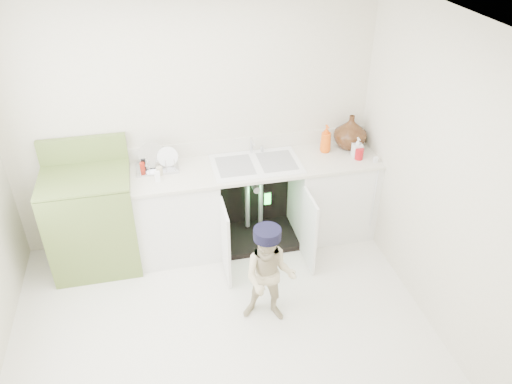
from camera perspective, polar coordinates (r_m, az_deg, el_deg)
ground at (r=4.36m, az=-3.72°, el=-15.80°), size 3.50×3.50×0.00m
room_shell at (r=3.52m, az=-4.43°, el=-2.24°), size 6.00×5.50×1.26m
counter_run at (r=5.03m, az=0.40°, el=-0.86°), size 2.44×1.02×1.24m
avocado_stove at (r=4.94m, az=-18.15°, el=-3.00°), size 0.79×0.65×1.23m
repair_worker at (r=4.15m, az=1.54°, el=-9.53°), size 0.53×1.00×0.93m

